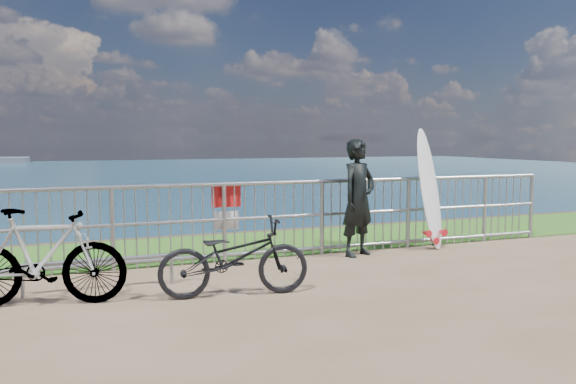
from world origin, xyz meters
name	(u,v)px	position (x,y,z in m)	size (l,w,h in m)	color
grass_strip	(238,245)	(0.00, 2.70, 0.01)	(120.00, 120.00, 0.00)	#2D651B
railing	(259,219)	(0.01, 1.60, 0.58)	(10.06, 0.10, 1.13)	gray
surfer	(358,198)	(1.47, 1.33, 0.86)	(0.63, 0.41, 1.72)	black
surfboard	(430,193)	(2.79, 1.44, 0.88)	(0.64, 0.61, 1.91)	white
bicycle_near	(234,257)	(-0.82, -0.11, 0.43)	(0.58, 1.66, 0.87)	black
bicycle_far	(42,257)	(-2.78, 0.24, 0.51)	(0.48, 1.71, 1.02)	black
bike_rack	(100,264)	(-2.20, 0.65, 0.31)	(1.82, 0.05, 0.38)	gray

